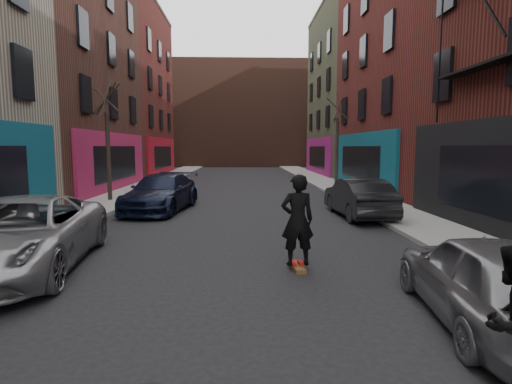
{
  "coord_description": "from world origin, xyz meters",
  "views": [
    {
      "loc": [
        0.2,
        -1.31,
        2.66
      ],
      "look_at": [
        0.51,
        8.05,
        1.6
      ],
      "focal_mm": 28.0,
      "sensor_mm": 36.0,
      "label": 1
    }
  ],
  "objects": [
    {
      "name": "parked_right_far",
      "position": [
        3.83,
        4.29,
        0.71
      ],
      "size": [
        2.13,
        4.32,
        1.42
      ],
      "primitive_type": "imported",
      "rotation": [
        0.0,
        0.0,
        3.03
      ],
      "color": "gray",
      "rests_on": "ground"
    },
    {
      "name": "tree_left_far",
      "position": [
        -6.2,
        18.0,
        3.38
      ],
      "size": [
        2.0,
        2.0,
        6.5
      ],
      "primitive_type": null,
      "color": "black",
      "rests_on": "sidewalk_left"
    },
    {
      "name": "skateboarder",
      "position": [
        1.38,
        7.13,
        1.09
      ],
      "size": [
        0.77,
        0.55,
        1.98
      ],
      "primitive_type": "imported",
      "rotation": [
        0.0,
        0.0,
        3.26
      ],
      "color": "black",
      "rests_on": "skateboard"
    },
    {
      "name": "skateboard",
      "position": [
        1.38,
        7.13,
        0.05
      ],
      "size": [
        0.31,
        0.82,
        0.1
      ],
      "primitive_type": "cube",
      "rotation": [
        0.0,
        0.0,
        0.12
      ],
      "color": "brown",
      "rests_on": "ground"
    },
    {
      "name": "sidewalk_left",
      "position": [
        -6.25,
        30.0,
        0.07
      ],
      "size": [
        2.5,
        84.0,
        0.13
      ],
      "primitive_type": "cube",
      "color": "gray",
      "rests_on": "ground"
    },
    {
      "name": "tree_right_far",
      "position": [
        6.2,
        24.0,
        3.53
      ],
      "size": [
        2.0,
        2.0,
        6.8
      ],
      "primitive_type": null,
      "color": "black",
      "rests_on": "sidewalk_right"
    },
    {
      "name": "parked_right_end",
      "position": [
        4.6,
        13.59,
        0.74
      ],
      "size": [
        1.74,
        4.54,
        1.48
      ],
      "primitive_type": "imported",
      "rotation": [
        0.0,
        0.0,
        3.18
      ],
      "color": "black",
      "rests_on": "ground"
    },
    {
      "name": "parked_left_far",
      "position": [
        -4.6,
        7.27,
        0.79
      ],
      "size": [
        3.27,
        5.93,
        1.57
      ],
      "primitive_type": "imported",
      "rotation": [
        0.0,
        0.0,
        0.12
      ],
      "color": "#909298",
      "rests_on": "ground"
    },
    {
      "name": "sidewalk_right",
      "position": [
        6.25,
        30.0,
        0.07
      ],
      "size": [
        2.5,
        84.0,
        0.13
      ],
      "primitive_type": "cube",
      "color": "gray",
      "rests_on": "ground"
    },
    {
      "name": "building_far",
      "position": [
        0.0,
        56.0,
        7.0
      ],
      "size": [
        40.0,
        10.0,
        14.0
      ],
      "primitive_type": "cube",
      "color": "#47281E",
      "rests_on": "ground"
    },
    {
      "name": "pedestrian",
      "position": [
        3.0,
        2.57,
        0.85
      ],
      "size": [
        1.02,
        0.95,
        1.68
      ],
      "rotation": [
        0.0,
        0.0,
        3.66
      ],
      "color": "black",
      "rests_on": "ground"
    },
    {
      "name": "parked_left_end",
      "position": [
        -3.2,
        15.32,
        0.76
      ],
      "size": [
        2.84,
        5.51,
        1.53
      ],
      "primitive_type": "imported",
      "rotation": [
        0.0,
        0.0,
        -0.14
      ],
      "color": "black",
      "rests_on": "ground"
    }
  ]
}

